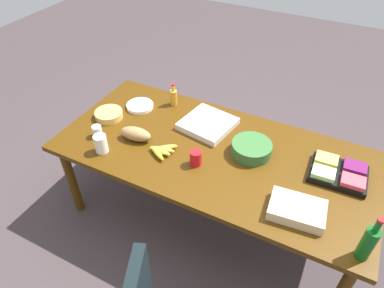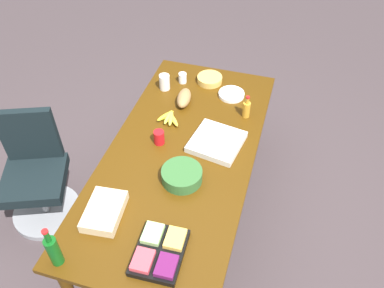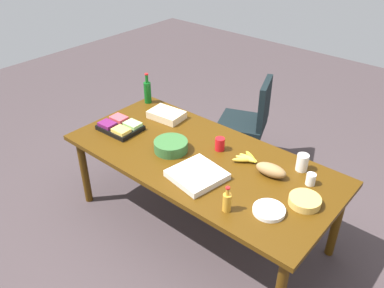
% 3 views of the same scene
% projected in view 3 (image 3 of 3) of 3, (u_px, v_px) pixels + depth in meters
% --- Properties ---
extents(ground_plane, '(10.00, 10.00, 0.00)m').
position_uv_depth(ground_plane, '(200.00, 224.00, 3.62)').
color(ground_plane, '#413638').
extents(conference_table, '(2.26, 1.07, 0.74)m').
position_uv_depth(conference_table, '(200.00, 164.00, 3.26)').
color(conference_table, '#482B08').
rests_on(conference_table, ground).
extents(office_chair, '(0.62, 0.62, 0.96)m').
position_uv_depth(office_chair, '(246.00, 130.00, 4.30)').
color(office_chair, gray).
rests_on(office_chair, ground).
extents(salad_bowl, '(0.32, 0.32, 0.09)m').
position_uv_depth(salad_bowl, '(171.00, 146.00, 3.28)').
color(salad_bowl, '#32632F').
rests_on(salad_bowl, conference_table).
extents(banana_bunch, '(0.19, 0.20, 0.04)m').
position_uv_depth(banana_bunch, '(247.00, 158.00, 3.16)').
color(banana_bunch, yellow).
rests_on(banana_bunch, conference_table).
extents(mayo_jar, '(0.11, 0.11, 0.14)m').
position_uv_depth(mayo_jar, '(302.00, 162.00, 3.04)').
color(mayo_jar, white).
rests_on(mayo_jar, conference_table).
extents(paper_plate_stack, '(0.27, 0.27, 0.03)m').
position_uv_depth(paper_plate_stack, '(269.00, 210.00, 2.66)').
color(paper_plate_stack, white).
rests_on(paper_plate_stack, conference_table).
extents(pizza_box, '(0.41, 0.41, 0.05)m').
position_uv_depth(pizza_box, '(197.00, 175.00, 2.97)').
color(pizza_box, silver).
rests_on(pizza_box, conference_table).
extents(fruit_platter, '(0.37, 0.29, 0.07)m').
position_uv_depth(fruit_platter, '(120.00, 126.00, 3.58)').
color(fruit_platter, black).
rests_on(fruit_platter, conference_table).
extents(sheet_cake, '(0.34, 0.25, 0.07)m').
position_uv_depth(sheet_cake, '(167.00, 115.00, 3.76)').
color(sheet_cake, beige).
rests_on(sheet_cake, conference_table).
extents(dressing_bottle, '(0.07, 0.07, 0.20)m').
position_uv_depth(dressing_bottle, '(227.00, 202.00, 2.64)').
color(dressing_bottle, gold).
rests_on(dressing_bottle, conference_table).
extents(paper_cup, '(0.09, 0.09, 0.09)m').
position_uv_depth(paper_cup, '(311.00, 179.00, 2.90)').
color(paper_cup, white).
rests_on(paper_cup, conference_table).
extents(chip_bowl, '(0.22, 0.22, 0.06)m').
position_uv_depth(chip_bowl, '(305.00, 201.00, 2.72)').
color(chip_bowl, '#D7AE52').
rests_on(chip_bowl, conference_table).
extents(bread_loaf, '(0.25, 0.14, 0.10)m').
position_uv_depth(bread_loaf, '(271.00, 170.00, 2.98)').
color(bread_loaf, '#9A7345').
rests_on(bread_loaf, conference_table).
extents(red_solo_cup, '(0.09, 0.09, 0.11)m').
position_uv_depth(red_solo_cup, '(220.00, 144.00, 3.28)').
color(red_solo_cup, red).
rests_on(red_solo_cup, conference_table).
extents(wine_bottle, '(0.08, 0.08, 0.31)m').
position_uv_depth(wine_bottle, '(148.00, 92.00, 4.00)').
color(wine_bottle, '#0E5316').
rests_on(wine_bottle, conference_table).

